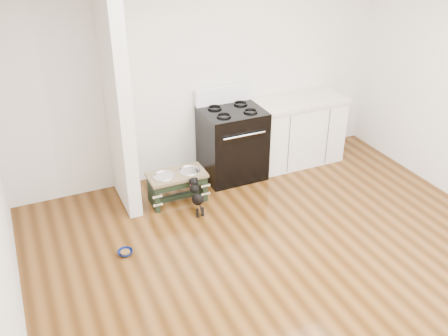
{
  "coord_description": "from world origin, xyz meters",
  "views": [
    {
      "loc": [
        -2.22,
        -3.07,
        3.27
      ],
      "look_at": [
        -0.17,
        1.47,
        0.54
      ],
      "focal_mm": 40.0,
      "sensor_mm": 36.0,
      "label": 1
    }
  ],
  "objects": [
    {
      "name": "floor_bowl",
      "position": [
        -1.47,
        1.08,
        0.02
      ],
      "size": [
        0.16,
        0.16,
        0.05
      ],
      "rotation": [
        0.0,
        0.0,
        0.03
      ],
      "color": "navy",
      "rests_on": "ground"
    },
    {
      "name": "puppy",
      "position": [
        -0.5,
        1.52,
        0.23
      ],
      "size": [
        0.12,
        0.35,
        0.42
      ],
      "color": "black",
      "rests_on": "ground"
    },
    {
      "name": "oven_range",
      "position": [
        0.25,
        2.16,
        0.48
      ],
      "size": [
        0.76,
        0.69,
        1.14
      ],
      "color": "black",
      "rests_on": "ground"
    },
    {
      "name": "room_shell",
      "position": [
        0.0,
        0.0,
        1.62
      ],
      "size": [
        5.0,
        5.0,
        5.0
      ],
      "color": "silver",
      "rests_on": "ground"
    },
    {
      "name": "cabinet_run",
      "position": [
        1.23,
        2.18,
        0.45
      ],
      "size": [
        1.24,
        0.64,
        0.91
      ],
      "color": "white",
      "rests_on": "ground"
    },
    {
      "name": "ground",
      "position": [
        0.0,
        0.0,
        0.0
      ],
      "size": [
        5.0,
        5.0,
        0.0
      ],
      "primitive_type": "plane",
      "color": "#3F230B",
      "rests_on": "ground"
    },
    {
      "name": "dog_feeder",
      "position": [
        -0.62,
        1.84,
        0.27
      ],
      "size": [
        0.68,
        0.36,
        0.39
      ],
      "color": "black",
      "rests_on": "ground"
    },
    {
      "name": "partition_wall",
      "position": [
        -1.18,
        2.1,
        1.35
      ],
      "size": [
        0.15,
        0.8,
        2.7
      ],
      "primitive_type": "cube",
      "color": "silver",
      "rests_on": "ground"
    }
  ]
}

